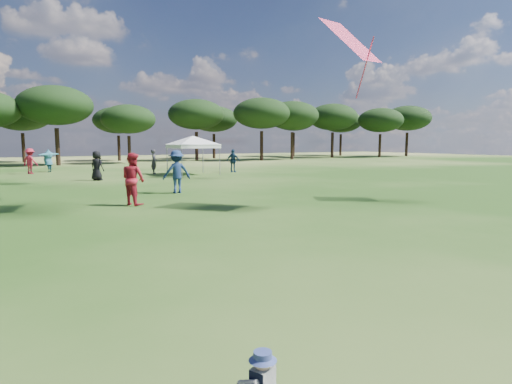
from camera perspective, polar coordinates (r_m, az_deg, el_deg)
tree_line at (r=48.67m, az=-26.64°, el=9.74°), size 108.78×17.63×7.77m
tent_right at (r=30.16m, az=-8.44°, el=7.19°), size 5.95×5.95×2.98m
toddler at (r=4.04m, az=0.62°, el=-24.02°), size 0.39×0.42×0.51m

